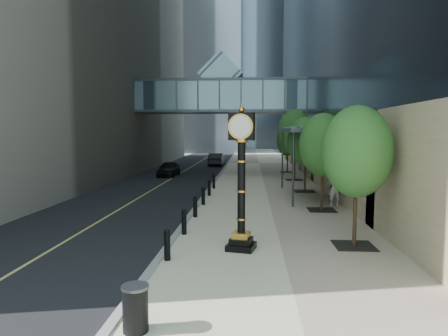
{
  "coord_description": "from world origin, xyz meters",
  "views": [
    {
      "loc": [
        -0.09,
        -11.15,
        4.11
      ],
      "look_at": [
        -1.3,
        6.88,
        2.46
      ],
      "focal_mm": 32.0,
      "sensor_mm": 36.0,
      "label": 1
    }
  ],
  "objects_px": {
    "street_clock": "(241,189)",
    "pedestrian": "(334,188)",
    "car_near": "(169,169)",
    "trash_bin": "(135,310)",
    "car_far": "(216,159)"
  },
  "relations": [
    {
      "from": "pedestrian",
      "to": "car_near",
      "type": "height_order",
      "value": "pedestrian"
    },
    {
      "from": "trash_bin",
      "to": "street_clock",
      "type": "bearing_deg",
      "value": 70.95
    },
    {
      "from": "street_clock",
      "to": "trash_bin",
      "type": "height_order",
      "value": "street_clock"
    },
    {
      "from": "car_near",
      "to": "car_far",
      "type": "distance_m",
      "value": 12.11
    },
    {
      "from": "street_clock",
      "to": "pedestrian",
      "type": "height_order",
      "value": "street_clock"
    },
    {
      "from": "street_clock",
      "to": "car_near",
      "type": "relative_size",
      "value": 1.21
    },
    {
      "from": "street_clock",
      "to": "car_near",
      "type": "bearing_deg",
      "value": 120.42
    },
    {
      "from": "street_clock",
      "to": "trash_bin",
      "type": "distance_m",
      "value": 6.37
    },
    {
      "from": "pedestrian",
      "to": "car_near",
      "type": "distance_m",
      "value": 18.74
    },
    {
      "from": "street_clock",
      "to": "car_far",
      "type": "relative_size",
      "value": 1.06
    },
    {
      "from": "car_far",
      "to": "street_clock",
      "type": "bearing_deg",
      "value": 97.67
    },
    {
      "from": "pedestrian",
      "to": "car_near",
      "type": "relative_size",
      "value": 0.48
    },
    {
      "from": "car_near",
      "to": "pedestrian",
      "type": "bearing_deg",
      "value": -48.75
    },
    {
      "from": "street_clock",
      "to": "car_far",
      "type": "bearing_deg",
      "value": 109.09
    },
    {
      "from": "trash_bin",
      "to": "pedestrian",
      "type": "distance_m",
      "value": 15.91
    }
  ]
}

